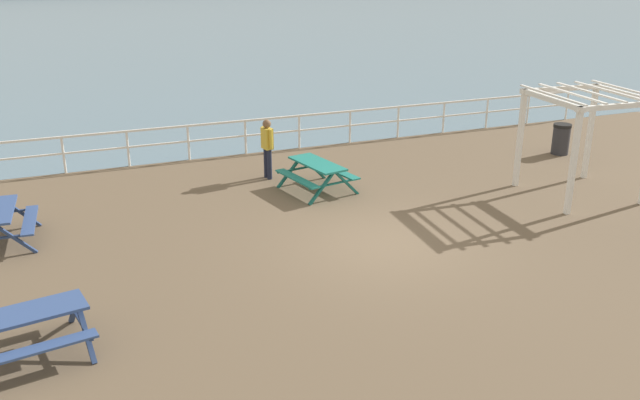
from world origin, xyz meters
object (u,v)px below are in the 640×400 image
object	(u,v)px
picnic_table_near_left	(317,170)
litter_bin	(561,139)
visitor	(267,145)
lattice_pergola	(586,119)
picnic_table_near_right	(26,323)

from	to	relation	value
picnic_table_near_left	litter_bin	xyz separation A→B (m)	(8.28, 0.44, -0.10)
visitor	litter_bin	xyz separation A→B (m)	(9.16, -1.06, -0.47)
lattice_pergola	litter_bin	xyz separation A→B (m)	(2.13, 3.18, -1.52)
litter_bin	picnic_table_near_left	bearing A→B (deg)	-176.98
picnic_table_near_left	lattice_pergola	bearing A→B (deg)	-125.86
picnic_table_near_right	picnic_table_near_left	bearing A→B (deg)	28.05
picnic_table_near_left	lattice_pergola	size ratio (longest dim) A/B	0.76
picnic_table_near_left	picnic_table_near_right	world-z (taller)	same
picnic_table_near_left	visitor	world-z (taller)	visitor
lattice_pergola	visitor	bearing A→B (deg)	152.67
visitor	lattice_pergola	distance (m)	8.27
picnic_table_near_left	litter_bin	world-z (taller)	litter_bin
picnic_table_near_right	litter_bin	world-z (taller)	litter_bin
litter_bin	visitor	bearing A→B (deg)	173.40
visitor	lattice_pergola	size ratio (longest dim) A/B	0.61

